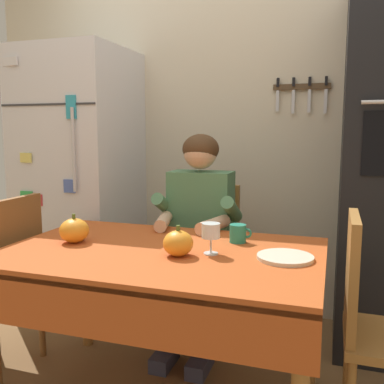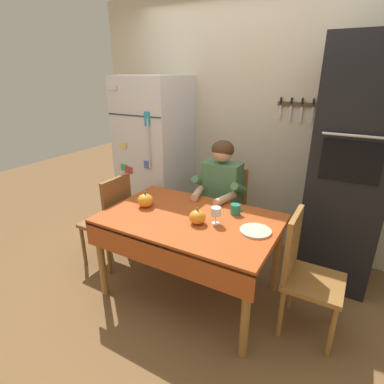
{
  "view_description": "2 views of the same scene",
  "coord_description": "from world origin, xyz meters",
  "px_view_note": "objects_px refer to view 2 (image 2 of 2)",
  "views": [
    {
      "loc": [
        0.71,
        -1.62,
        1.26
      ],
      "look_at": [
        0.08,
        0.29,
        0.98
      ],
      "focal_mm": 40.45,
      "sensor_mm": 36.0,
      "label": 1
    },
    {
      "loc": [
        1.1,
        -1.81,
        1.82
      ],
      "look_at": [
        -0.05,
        0.23,
        0.9
      ],
      "focal_mm": 28.5,
      "sensor_mm": 36.0,
      "label": 2
    }
  ],
  "objects_px": {
    "chair_behind_person": "(226,208)",
    "chair_left_side": "(111,217)",
    "pumpkin_large": "(197,217)",
    "refrigerator": "(156,158)",
    "seated_person": "(219,194)",
    "chair_right_side": "(304,270)",
    "wine_glass": "(216,212)",
    "pumpkin_medium": "(145,200)",
    "coffee_mug": "(236,209)",
    "serving_tray": "(256,231)",
    "dining_table": "(189,227)",
    "wall_oven": "(350,170)"
  },
  "relations": [
    {
      "from": "seated_person",
      "to": "serving_tray",
      "type": "bearing_deg",
      "value": -45.18
    },
    {
      "from": "chair_right_side",
      "to": "coffee_mug",
      "type": "xyz_separation_m",
      "value": [
        -0.6,
        0.16,
        0.27
      ]
    },
    {
      "from": "dining_table",
      "to": "wine_glass",
      "type": "distance_m",
      "value": 0.29
    },
    {
      "from": "refrigerator",
      "to": "chair_behind_person",
      "type": "bearing_deg",
      "value": -5.53
    },
    {
      "from": "refrigerator",
      "to": "chair_right_side",
      "type": "height_order",
      "value": "refrigerator"
    },
    {
      "from": "refrigerator",
      "to": "wall_oven",
      "type": "distance_m",
      "value": 2.01
    },
    {
      "from": "refrigerator",
      "to": "serving_tray",
      "type": "distance_m",
      "value": 1.71
    },
    {
      "from": "chair_left_side",
      "to": "refrigerator",
      "type": "bearing_deg",
      "value": 93.37
    },
    {
      "from": "wall_oven",
      "to": "pumpkin_medium",
      "type": "xyz_separation_m",
      "value": [
        -1.49,
        -0.91,
        -0.25
      ]
    },
    {
      "from": "chair_left_side",
      "to": "pumpkin_medium",
      "type": "xyz_separation_m",
      "value": [
        0.46,
        -0.03,
        0.29
      ]
    },
    {
      "from": "chair_left_side",
      "to": "wall_oven",
      "type": "bearing_deg",
      "value": 24.2
    },
    {
      "from": "wall_oven",
      "to": "dining_table",
      "type": "xyz_separation_m",
      "value": [
        -1.05,
        -0.92,
        -0.39
      ]
    },
    {
      "from": "seated_person",
      "to": "wine_glass",
      "type": "xyz_separation_m",
      "value": [
        0.24,
        -0.58,
        0.1
      ]
    },
    {
      "from": "dining_table",
      "to": "chair_left_side",
      "type": "xyz_separation_m",
      "value": [
        -0.9,
        0.05,
        -0.14
      ]
    },
    {
      "from": "chair_right_side",
      "to": "serving_tray",
      "type": "distance_m",
      "value": 0.43
    },
    {
      "from": "chair_behind_person",
      "to": "chair_left_side",
      "type": "xyz_separation_m",
      "value": [
        -0.89,
        -0.75,
        0.0
      ]
    },
    {
      "from": "dining_table",
      "to": "chair_right_side",
      "type": "height_order",
      "value": "chair_right_side"
    },
    {
      "from": "dining_table",
      "to": "serving_tray",
      "type": "bearing_deg",
      "value": 5.0
    },
    {
      "from": "dining_table",
      "to": "pumpkin_large",
      "type": "relative_size",
      "value": 10.68
    },
    {
      "from": "seated_person",
      "to": "pumpkin_large",
      "type": "bearing_deg",
      "value": -79.52
    },
    {
      "from": "seated_person",
      "to": "chair_right_side",
      "type": "distance_m",
      "value": 1.07
    },
    {
      "from": "seated_person",
      "to": "pumpkin_large",
      "type": "xyz_separation_m",
      "value": [
        0.12,
        -0.65,
        0.06
      ]
    },
    {
      "from": "wine_glass",
      "to": "serving_tray",
      "type": "xyz_separation_m",
      "value": [
        0.31,
        0.02,
        -0.09
      ]
    },
    {
      "from": "coffee_mug",
      "to": "chair_right_side",
      "type": "bearing_deg",
      "value": -15.04
    },
    {
      "from": "wall_oven",
      "to": "chair_right_side",
      "type": "relative_size",
      "value": 2.26
    },
    {
      "from": "chair_left_side",
      "to": "pumpkin_large",
      "type": "distance_m",
      "value": 1.05
    },
    {
      "from": "seated_person",
      "to": "wine_glass",
      "type": "relative_size",
      "value": 9.23
    },
    {
      "from": "dining_table",
      "to": "chair_left_side",
      "type": "height_order",
      "value": "chair_left_side"
    },
    {
      "from": "chair_left_side",
      "to": "pumpkin_medium",
      "type": "relative_size",
      "value": 6.76
    },
    {
      "from": "coffee_mug",
      "to": "wall_oven",
      "type": "bearing_deg",
      "value": 41.65
    },
    {
      "from": "serving_tray",
      "to": "seated_person",
      "type": "bearing_deg",
      "value": 134.82
    },
    {
      "from": "chair_left_side",
      "to": "pumpkin_large",
      "type": "relative_size",
      "value": 7.09
    },
    {
      "from": "dining_table",
      "to": "pumpkin_medium",
      "type": "distance_m",
      "value": 0.46
    },
    {
      "from": "pumpkin_medium",
      "to": "wine_glass",
      "type": "bearing_deg",
      "value": 0.94
    },
    {
      "from": "seated_person",
      "to": "chair_left_side",
      "type": "bearing_deg",
      "value": -147.81
    },
    {
      "from": "wine_glass",
      "to": "chair_right_side",
      "type": "bearing_deg",
      "value": 5.84
    },
    {
      "from": "dining_table",
      "to": "coffee_mug",
      "type": "relative_size",
      "value": 13.25
    },
    {
      "from": "chair_behind_person",
      "to": "wall_oven",
      "type": "bearing_deg",
      "value": 6.97
    },
    {
      "from": "chair_right_side",
      "to": "coffee_mug",
      "type": "height_order",
      "value": "chair_right_side"
    },
    {
      "from": "seated_person",
      "to": "chair_left_side",
      "type": "xyz_separation_m",
      "value": [
        -0.89,
        -0.56,
        -0.23
      ]
    },
    {
      "from": "chair_behind_person",
      "to": "serving_tray",
      "type": "distance_m",
      "value": 0.96
    },
    {
      "from": "chair_left_side",
      "to": "pumpkin_large",
      "type": "height_order",
      "value": "chair_left_side"
    },
    {
      "from": "refrigerator",
      "to": "wine_glass",
      "type": "relative_size",
      "value": 13.35
    },
    {
      "from": "pumpkin_large",
      "to": "seated_person",
      "type": "bearing_deg",
      "value": 100.48
    },
    {
      "from": "seated_person",
      "to": "chair_behind_person",
      "type": "bearing_deg",
      "value": 90.0
    },
    {
      "from": "coffee_mug",
      "to": "chair_behind_person",
      "type": "bearing_deg",
      "value": 120.09
    },
    {
      "from": "chair_right_side",
      "to": "serving_tray",
      "type": "height_order",
      "value": "chair_right_side"
    },
    {
      "from": "chair_left_side",
      "to": "coffee_mug",
      "type": "relative_size",
      "value": 8.8
    },
    {
      "from": "seated_person",
      "to": "coffee_mug",
      "type": "bearing_deg",
      "value": -48.27
    },
    {
      "from": "wall_oven",
      "to": "seated_person",
      "type": "relative_size",
      "value": 1.69
    }
  ]
}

